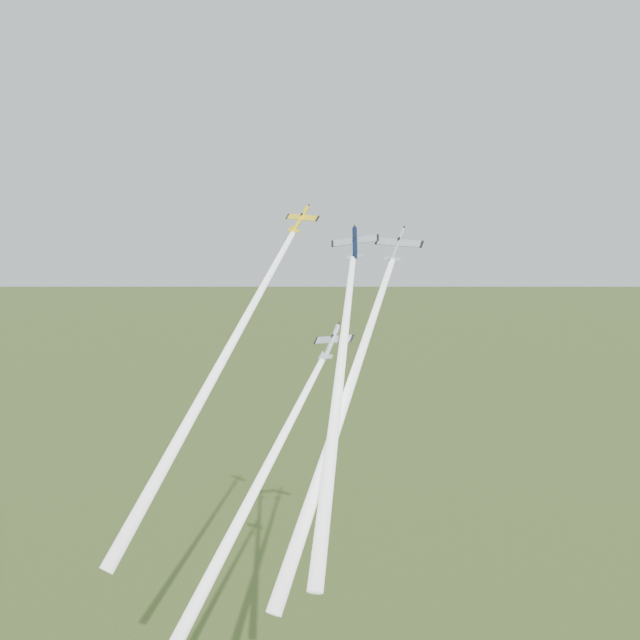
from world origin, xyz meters
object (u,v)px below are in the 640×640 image
Objects in this scene: plane_navy at (355,243)px; plane_silver_right at (398,245)px; plane_silver_low at (332,342)px; plane_yellow at (301,219)px.

plane_navy is 7.25m from plane_silver_right.
plane_silver_low is at bearing -103.01° from plane_navy.
plane_silver_right is (18.98, 0.93, -4.04)m from plane_yellow.
plane_yellow reaches higher than plane_navy.
plane_yellow is 0.86× the size of plane_silver_right.
plane_yellow reaches higher than plane_silver_low.
plane_yellow is at bearing 179.30° from plane_silver_right.
plane_silver_right reaches higher than plane_silver_low.
plane_silver_low is at bearing -111.25° from plane_silver_right.
plane_yellow is 0.92× the size of plane_silver_low.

